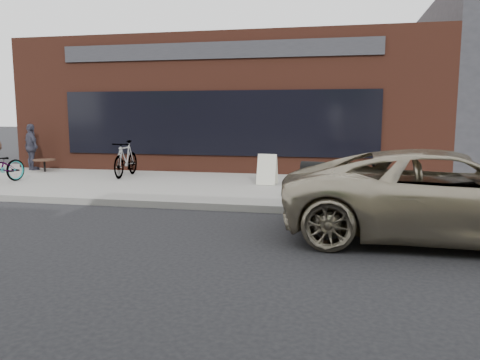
{
  "coord_description": "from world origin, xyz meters",
  "views": [
    {
      "loc": [
        1.81,
        -5.15,
        1.99
      ],
      "look_at": [
        0.15,
        2.69,
        0.85
      ],
      "focal_mm": 35.0,
      "sensor_mm": 36.0,
      "label": 1
    }
  ],
  "objects_px": {
    "minivan": "(447,196)",
    "cafe_table": "(44,160)",
    "bicycle_rear": "(126,159)",
    "motorcycle": "(341,190)",
    "sandwich_sign": "(267,169)",
    "cafe_patron_right": "(32,147)"
  },
  "relations": [
    {
      "from": "motorcycle",
      "to": "cafe_table",
      "type": "xyz_separation_m",
      "value": [
        -9.27,
        4.29,
        -0.04
      ]
    },
    {
      "from": "minivan",
      "to": "cafe_table",
      "type": "height_order",
      "value": "minivan"
    },
    {
      "from": "motorcycle",
      "to": "minivan",
      "type": "distance_m",
      "value": 2.05
    },
    {
      "from": "minivan",
      "to": "bicycle_rear",
      "type": "distance_m",
      "value": 9.24
    },
    {
      "from": "sandwich_sign",
      "to": "cafe_patron_right",
      "type": "relative_size",
      "value": 0.52
    },
    {
      "from": "bicycle_rear",
      "to": "cafe_table",
      "type": "relative_size",
      "value": 2.54
    },
    {
      "from": "sandwich_sign",
      "to": "cafe_table",
      "type": "xyz_separation_m",
      "value": [
        -7.4,
        1.21,
        -0.03
      ]
    },
    {
      "from": "bicycle_rear",
      "to": "minivan",
      "type": "bearing_deg",
      "value": -36.5
    },
    {
      "from": "minivan",
      "to": "cafe_table",
      "type": "xyz_separation_m",
      "value": [
        -10.91,
        5.51,
        -0.2
      ]
    },
    {
      "from": "motorcycle",
      "to": "minivan",
      "type": "relative_size",
      "value": 0.4
    },
    {
      "from": "motorcycle",
      "to": "minivan",
      "type": "xyz_separation_m",
      "value": [
        1.64,
        -1.22,
        0.15
      ]
    },
    {
      "from": "minivan",
      "to": "sandwich_sign",
      "type": "distance_m",
      "value": 5.56
    },
    {
      "from": "motorcycle",
      "to": "cafe_table",
      "type": "height_order",
      "value": "motorcycle"
    },
    {
      "from": "bicycle_rear",
      "to": "cafe_table",
      "type": "bearing_deg",
      "value": 165.14
    },
    {
      "from": "sandwich_sign",
      "to": "bicycle_rear",
      "type": "bearing_deg",
      "value": 176.56
    },
    {
      "from": "motorcycle",
      "to": "sandwich_sign",
      "type": "relative_size",
      "value": 2.56
    },
    {
      "from": "motorcycle",
      "to": "cafe_patron_right",
      "type": "height_order",
      "value": "cafe_patron_right"
    },
    {
      "from": "minivan",
      "to": "bicycle_rear",
      "type": "relative_size",
      "value": 2.91
    },
    {
      "from": "minivan",
      "to": "cafe_table",
      "type": "relative_size",
      "value": 7.4
    },
    {
      "from": "bicycle_rear",
      "to": "cafe_patron_right",
      "type": "bearing_deg",
      "value": 162.64
    },
    {
      "from": "motorcycle",
      "to": "cafe_patron_right",
      "type": "xyz_separation_m",
      "value": [
        -9.91,
        4.58,
        0.35
      ]
    },
    {
      "from": "motorcycle",
      "to": "minivan",
      "type": "height_order",
      "value": "minivan"
    }
  ]
}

